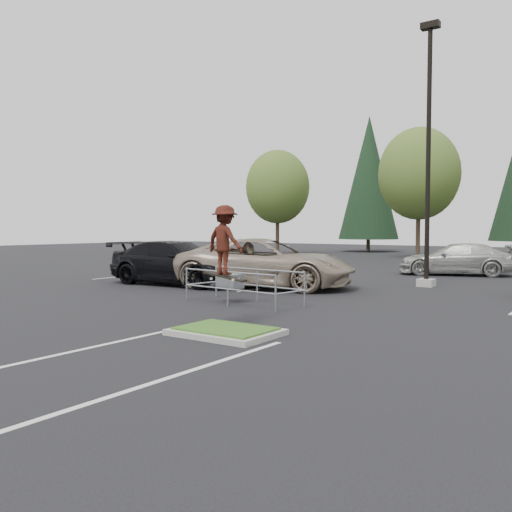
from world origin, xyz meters
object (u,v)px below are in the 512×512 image
Objects in this scene: decid_a at (278,189)px; decid_b at (419,177)px; light_pole at (428,169)px; car_l_tan at (263,263)px; cart_corral at (233,281)px; car_far_silver at (458,259)px; conif_a at (369,178)px; car_l_black at (177,263)px; skateboarder at (225,240)px.

decid_a is 0.92× the size of decid_b.
car_l_tan is (-5.00, -3.97, -3.62)m from light_pole.
light_pole reaches higher than cart_corral.
decid_b is 23.12m from car_l_tan.
car_far_silver is at bearing -33.57° from decid_a.
car_far_silver is (6.14, -12.53, -5.27)m from decid_b.
decid_a is at bearing 135.75° from light_pole.
conif_a reaches higher than car_far_silver.
car_l_black is at bearing -66.51° from decid_a.
light_pole reaches higher than skateboarder.
car_l_black is at bearing -94.84° from decid_b.
conif_a is 2.14× the size of car_l_black.
car_l_tan is 10.99m from car_far_silver.
light_pole reaches higher than car_l_tan.
decid_a is at bearing -177.61° from decid_b.
decid_a reaches higher than car_l_tan.
car_l_black is (-7.24, 6.07, -1.12)m from skateboarder.
car_far_silver is (8.13, 11.00, -0.11)m from car_l_black.
light_pole is 25.86m from decid_a.
conif_a is at bearing 0.81° from car_l_tan.
cart_corral is (3.09, -26.48, -5.38)m from decid_b.
decid_b is (-6.51, 18.53, 1.48)m from light_pole.
skateboarder is at bearing -167.92° from car_l_tan.
decid_a is 26.23m from car_l_tan.
decid_b is (12.00, 0.50, 0.46)m from decid_a.
cart_corral is (-3.42, -7.95, -3.90)m from light_pole.
cart_corral is 4.29m from car_l_tan.
decid_a is at bearing -51.58° from skateboarder.
car_far_silver is (3.04, 13.95, 0.11)m from cart_corral.
car_l_tan is at bearing -141.56° from light_pole.
car_l_tan is at bearing -43.54° from car_far_silver.
decid_b is 5.41× the size of skateboarder.
decid_a reaches higher than car_far_silver.
decid_a is at bearing 20.67° from car_l_black.
car_l_tan is at bearing -58.45° from decid_a.
car_far_silver is at bearing -63.92° from decid_b.
car_l_black is (-1.99, -23.53, -5.16)m from decid_b.
car_l_black reaches higher than car_far_silver.
conif_a is (4.01, 9.97, 1.52)m from decid_a.
light_pole is 1.49× the size of car_l_tan.
conif_a is at bearing 130.17° from decid_b.
car_l_tan is at bearing -54.43° from skateboarder.
decid_b reaches higher than skateboarder.
conif_a is 7.29× the size of skateboarder.
light_pole is at bearing -62.35° from car_l_black.
light_pole is 0.78× the size of conif_a.
conif_a is 26.90m from car_far_silver.
car_l_tan is 3.65m from car_l_black.
decid_b is at bearing 103.86° from cart_corral.
car_l_tan is (-3.74, 7.10, -1.06)m from skateboarder.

